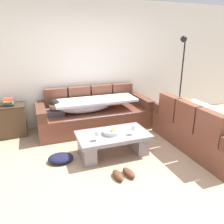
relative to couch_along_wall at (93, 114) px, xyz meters
The scene contains 13 objects.
ground_plane 1.66m from the couch_along_wall, 90.48° to the right, with size 14.00×14.00×0.00m, color tan.
back_wall 1.15m from the couch_along_wall, 91.49° to the left, with size 9.00×0.10×2.70m, color white.
couch_along_wall is the anchor object (origin of this frame).
couch_near_window 2.20m from the couch_along_wall, 43.16° to the right, with size 0.92×1.95×0.88m.
coffee_table 1.21m from the couch_along_wall, 89.74° to the right, with size 1.20×0.68×0.38m.
fruit_bowl 1.22m from the couch_along_wall, 91.11° to the right, with size 0.28×0.28×0.10m.
wine_glass_near_left 1.41m from the couch_along_wall, 103.01° to the right, with size 0.07×0.07×0.17m.
wine_glass_near_right 1.40m from the couch_along_wall, 77.21° to the right, with size 0.07×0.07×0.17m.
side_cabinet 1.74m from the couch_along_wall, behind, with size 0.72×0.44×0.64m.
book_stack_on_cabinet 1.71m from the couch_along_wall, behind, with size 0.20×0.25×0.14m.
floor_lamp 2.24m from the couch_along_wall, ahead, with size 0.33×0.31×1.95m.
pair_of_shoes 1.91m from the couch_along_wall, 92.59° to the right, with size 0.33×0.29×0.09m.
crumpled_garment 1.47m from the couch_along_wall, 127.20° to the right, with size 0.40×0.32×0.12m, color #191933.
Camera 1 is at (-1.16, -2.74, 1.90)m, focal length 35.13 mm.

